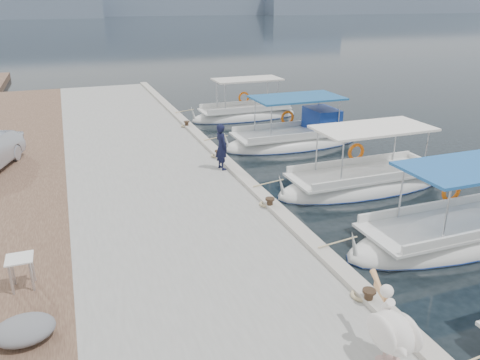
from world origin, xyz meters
name	(u,v)px	position (x,y,z in m)	size (l,w,h in m)	color
ground	(303,244)	(0.00, 0.00, 0.00)	(400.00, 400.00, 0.00)	black
concrete_quay	(159,186)	(-3.00, 5.00, 0.25)	(6.00, 40.00, 0.50)	gray
quay_curb	(234,169)	(-0.22, 5.00, 0.56)	(0.44, 40.00, 0.12)	#ADA799
cobblestone_strip	(1,207)	(-8.00, 5.00, 0.25)	(4.00, 40.00, 0.50)	brown
fishing_caique_b	(466,235)	(4.46, -1.33, 0.12)	(7.75, 2.30, 2.83)	silver
fishing_caique_c	(363,185)	(3.96, 2.95, 0.12)	(6.75, 2.27, 2.83)	silver
fishing_caique_d	(294,140)	(4.05, 8.66, 0.19)	(6.70, 2.53, 2.83)	silver
fishing_caique_e	(245,116)	(3.72, 14.26, 0.13)	(6.25, 1.99, 2.83)	silver
mooring_bollards	(270,202)	(-0.35, 1.50, 0.69)	(0.28, 20.28, 0.33)	black
pelican	(392,330)	(-0.97, -4.99, 1.15)	(0.77, 1.63, 1.26)	tan
fisherman	(221,147)	(-0.60, 5.32, 1.35)	(0.62, 0.40, 1.69)	black
tarp_bundle	(24,330)	(-6.88, -2.22, 0.70)	(1.10, 0.90, 0.40)	slate
folding_table	(21,266)	(-6.99, -0.42, 1.02)	(0.55, 0.55, 0.73)	silver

